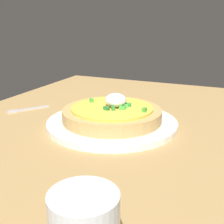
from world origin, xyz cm
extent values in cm
cube|color=#A4804C|center=(0.00, 0.00, 1.61)|extent=(106.23, 68.90, 3.22)
cylinder|color=white|center=(2.11, -4.84, 3.89)|extent=(29.88, 29.88, 1.34)
cylinder|color=tan|center=(2.11, -4.84, 5.92)|extent=(22.60, 22.60, 2.73)
cylinder|color=gold|center=(2.11, -4.84, 7.54)|extent=(18.69, 18.69, 0.51)
ellipsoid|color=white|center=(2.47, -5.61, 9.36)|extent=(4.90, 4.90, 3.13)
cube|color=#2D7B30|center=(0.26, -6.05, 8.20)|extent=(1.51, 1.31, 0.80)
cube|color=#317C36|center=(9.36, -3.54, 8.20)|extent=(0.95, 1.37, 0.80)
cube|color=green|center=(4.05, -5.12, 8.20)|extent=(1.44, 1.09, 0.80)
cube|color=#287C31|center=(-0.65, -4.74, 8.20)|extent=(1.15, 1.46, 0.80)
cube|color=green|center=(3.53, -7.05, 8.20)|extent=(0.98, 1.39, 0.80)
cube|color=green|center=(3.82, -8.08, 8.20)|extent=(0.86, 1.31, 0.80)
cube|color=green|center=(1.55, -12.68, 8.20)|extent=(1.29, 0.81, 0.80)
cube|color=green|center=(3.82, 1.22, 8.20)|extent=(1.49, 1.45, 0.80)
cube|color=#52B248|center=(2.53, -7.90, 8.20)|extent=(1.50, 1.42, 0.80)
cube|color=green|center=(0.94, -7.80, 8.20)|extent=(0.95, 1.37, 0.80)
cube|color=#B7B7BC|center=(5.49, 19.94, 3.47)|extent=(7.24, 5.46, 0.50)
cube|color=#B7B7BC|center=(0.91, 23.25, 3.47)|extent=(3.09, 2.77, 0.50)
camera|label=1|loc=(-57.38, -30.92, 27.27)|focal=48.00mm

